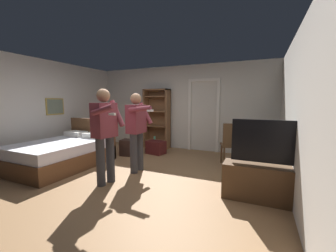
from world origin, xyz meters
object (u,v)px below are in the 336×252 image
Objects in this scene: laptop at (252,136)px; bottle_on_table at (261,135)px; tv_flatscreen at (269,179)px; suitcase_dark at (156,147)px; person_blue_shirt at (105,130)px; bookshelf at (157,117)px; bed at (64,153)px; side_table at (253,149)px; wooden_chair at (231,143)px; person_striped_shirt at (137,127)px; suitcase_small at (130,148)px.

laptop is 1.84× the size of bottle_on_table.
suitcase_dark is at bearing 147.08° from tv_flatscreen.
person_blue_shirt reaches higher than laptop.
bed is at bearing -112.88° from bookshelf.
side_table is 0.41× the size of person_blue_shirt.
wooden_chair is at bearing 23.45° from bed.
side_table is 0.36m from bottle_on_table.
person_striped_shirt is at bearing -155.59° from laptop.
tv_flatscreen is at bearing -77.67° from laptop.
suitcase_small is at bearing -128.45° from suitcase_dark.
suitcase_dark is (-2.08, 0.30, -0.36)m from wooden_chair.
wooden_chair is 0.60× the size of person_striped_shirt.
bookshelf is at bearing 73.73° from suitcase_small.
bed is 4.21m from laptop.
wooden_chair is 2.14m from suitcase_dark.
bookshelf reaches higher than suitcase_small.
tv_flatscreen is 3.64m from suitcase_small.
side_table is at bearing -22.57° from bookshelf.
bed is at bearing -129.14° from suitcase_small.
wooden_chair is 2.67m from suitcase_small.
person_blue_shirt reaches higher than tv_flatscreen.
suitcase_dark is at bearing 94.68° from person_blue_shirt.
person_striped_shirt is at bearing -154.87° from side_table.
bed reaches higher than side_table.
tv_flatscreen reaches higher than side_table.
suitcase_dark is (-2.82, 1.83, -0.16)m from tv_flatscreen.
tv_flatscreen is at bearing -78.66° from side_table.
side_table is at bearing 19.21° from bed.
person_blue_shirt is (-2.63, -0.45, 0.63)m from tv_flatscreen.
person_blue_shirt is (0.53, -3.04, -0.02)m from bookshelf.
suitcase_dark is (-2.53, 0.48, -0.57)m from laptop.
laptop is 0.25× the size of person_blue_shirt.
bed is 4.35m from bottle_on_table.
bookshelf is 1.10× the size of person_blue_shirt.
person_blue_shirt reaches higher than bed.
suitcase_dark is at bearing 102.56° from person_striped_shirt.
bottle_on_table is at bearing -20.20° from wooden_chair.
bottle_on_table is 0.47× the size of suitcase_small.
bed is 2.93× the size of side_table.
wooden_chair is 0.59× the size of person_blue_shirt.
suitcase_small is at bearing 179.03° from bottle_on_table.
suitcase_dark is (-2.68, 0.52, -0.61)m from bottle_on_table.
suitcase_dark is at bearing 171.78° from wooden_chair.
bottle_on_table is at bearing 35.14° from person_blue_shirt.
person_striped_shirt is at bearing -157.85° from bottle_on_table.
tv_flatscreen is 2.70× the size of suitcase_small.
laptop is 0.42× the size of wooden_chair.
suitcase_dark is (-0.19, 2.28, -0.79)m from person_blue_shirt.
suitcase_small is (-3.24, 0.06, -0.58)m from bottle_on_table.
bottle_on_table is 3.29m from suitcase_small.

